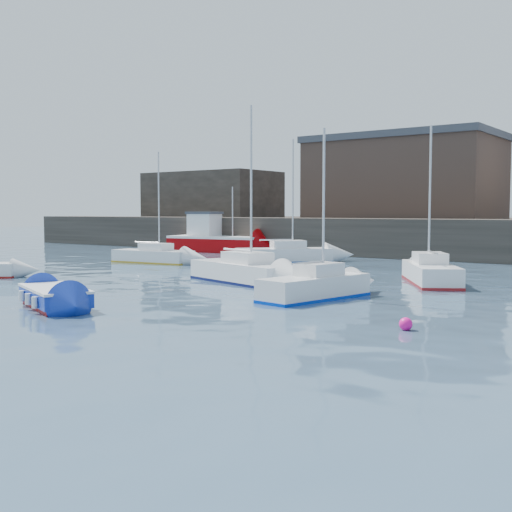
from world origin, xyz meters
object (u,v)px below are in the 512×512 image
Objects in this scene: sailboat_b at (244,271)px; buoy_far at (246,273)px; blue_dinghy at (55,296)px; sailboat_f at (431,272)px; buoy_mid at (406,330)px; sailboat_e at (153,256)px; fishing_boat at (214,239)px; sailboat_h at (284,254)px; sailboat_c at (315,286)px; buoy_near at (26,291)px.

buoy_far is (-2.76, 3.84, -0.57)m from sailboat_b.
sailboat_f is (8.30, 16.12, 0.12)m from blue_dinghy.
buoy_far is (-14.56, 11.22, 0.00)m from buoy_mid.
sailboat_b reaches higher than buoy_mid.
blue_dinghy is 10.73× the size of buoy_far.
buoy_far is at bearing -12.73° from sailboat_e.
fishing_boat is 1.04× the size of sailboat_h.
fishing_boat is 1.17× the size of sailboat_e.
sailboat_e is at bearing -141.18° from sailboat_h.
sailboat_f is at bearing -26.54° from sailboat_h.
sailboat_c is at bearing 143.28° from buoy_mid.
sailboat_h is 25.78m from buoy_mid.
fishing_boat is 28.90m from buoy_near.
sailboat_e is at bearing 154.25° from sailboat_b.
blue_dinghy is 10.23m from sailboat_c.
blue_dinghy is 33.33m from fishing_boat.
fishing_boat is at bearing 135.18° from buoy_far.
fishing_boat is at bearing 133.38° from sailboat_b.
buoy_mid is (24.35, -13.44, -0.50)m from sailboat_e.
buoy_far reaches higher than buoy_mid.
sailboat_f is 19.34m from buoy_near.
buoy_far is (-2.20, 14.75, -0.44)m from blue_dinghy.
blue_dinghy is 18.13m from sailboat_f.
sailboat_e is (-12.00, 16.96, 0.06)m from blue_dinghy.
sailboat_b is at bearing -54.31° from buoy_far.
buoy_near is at bearing 155.98° from blue_dinghy.
sailboat_c is at bearing -26.17° from sailboat_e.
buoy_far is at bearing 98.49° from blue_dinghy.
blue_dinghy is 12.56× the size of buoy_near.
sailboat_f is 22.15× the size of buoy_near.
sailboat_e is 20.31m from sailboat_f.
sailboat_e is (-12.56, 6.06, -0.07)m from sailboat_b.
buoy_far is (9.80, -2.21, -0.50)m from sailboat_e.
sailboat_h is (11.63, -6.26, -0.54)m from fishing_boat.
buoy_far is (3.06, 12.40, 0.00)m from buoy_near.
buoy_far is (2.67, -7.95, -0.56)m from sailboat_h.
sailboat_h reaches higher than buoy_near.
buoy_near is at bearing -155.15° from sailboat_c.
sailboat_c is 17.09× the size of buoy_mid.
blue_dinghy is 0.51× the size of sailboat_b.
sailboat_b is at bearing -65.28° from sailboat_h.
buoy_mid is at bearing -36.72° from sailboat_c.
blue_dinghy is 0.64× the size of sailboat_c.
buoy_mid is (28.85, -25.43, -1.10)m from fishing_boat.
fishing_boat is 1.14× the size of sailboat_f.
sailboat_c is 0.89× the size of sailboat_f.
fishing_boat is 31.29m from sailboat_c.
sailboat_b is at bearing 147.96° from buoy_mid.
fishing_boat is 25.26× the size of buoy_near.
blue_dinghy is at bearing -130.04° from sailboat_c.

